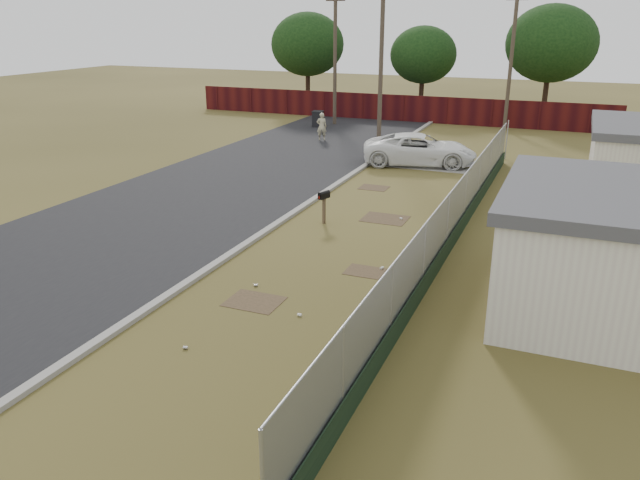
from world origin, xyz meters
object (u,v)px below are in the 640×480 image
at_px(pedestrian, 322,127).
at_px(trash_bin, 318,119).
at_px(fire_hydrant, 345,371).
at_px(mailbox, 324,198).
at_px(pickup_truck, 420,149).

height_order(pedestrian, trash_bin, pedestrian).
xyz_separation_m(pedestrian, trash_bin, (-2.03, 4.28, -0.27)).
xyz_separation_m(fire_hydrant, pedestrian, (-10.30, 24.01, 0.47)).
bearing_deg(trash_bin, mailbox, -66.84).
relative_size(fire_hydrant, pedestrian, 0.46).
xyz_separation_m(pickup_truck, pedestrian, (-6.92, 4.16, 0.05)).
relative_size(mailbox, pedestrian, 0.73).
bearing_deg(trash_bin, pedestrian, -64.68).
bearing_deg(fire_hydrant, pedestrian, 113.22).
xyz_separation_m(mailbox, pickup_truck, (0.88, 10.42, -0.18)).
relative_size(pickup_truck, trash_bin, 5.20).
xyz_separation_m(mailbox, trash_bin, (-8.07, 18.86, -0.40)).
bearing_deg(trash_bin, fire_hydrant, -66.46).
distance_m(pickup_truck, pedestrian, 8.08).
bearing_deg(trash_bin, pickup_truck, -43.33).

